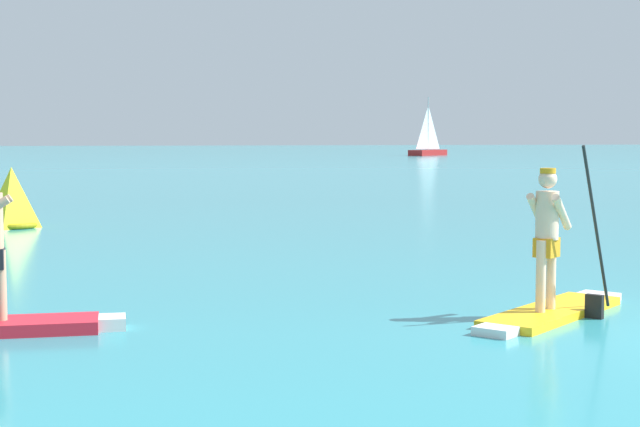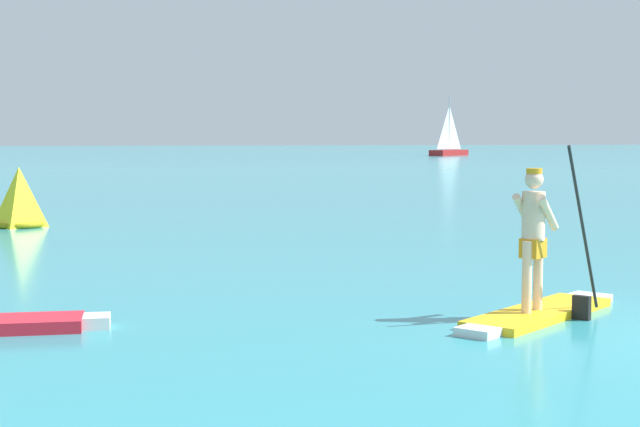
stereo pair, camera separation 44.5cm
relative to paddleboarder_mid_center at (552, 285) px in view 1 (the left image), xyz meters
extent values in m
cube|color=white|center=(-4.93, 0.54, -0.31)|extent=(0.30, 0.41, 0.14)
cylinder|color=tan|center=(-6.06, 0.59, 0.13)|extent=(0.11, 0.11, 0.74)
cube|color=yellow|center=(0.03, 0.04, -0.33)|extent=(2.37, 2.06, 0.09)
cube|color=white|center=(1.13, 0.90, -0.33)|extent=(0.54, 0.56, 0.09)
cube|color=white|center=(-1.07, -0.82, -0.33)|extent=(0.49, 0.51, 0.09)
cylinder|color=beige|center=(-0.01, 0.01, 0.13)|extent=(0.11, 0.11, 0.81)
cylinder|color=beige|center=(-0.23, -0.16, 0.13)|extent=(0.11, 0.11, 0.81)
cube|color=orange|center=(-0.12, -0.08, 0.44)|extent=(0.34, 0.33, 0.22)
cylinder|color=beige|center=(-0.12, -0.08, 0.81)|extent=(0.26, 0.26, 0.55)
sphere|color=beige|center=(-0.12, -0.08, 1.22)|extent=(0.21, 0.21, 0.21)
cylinder|color=orange|center=(-0.12, -0.08, 1.31)|extent=(0.18, 0.18, 0.06)
cylinder|color=beige|center=(-0.17, 0.07, 0.84)|extent=(0.42, 0.39, 0.46)
cylinder|color=beige|center=(0.01, -0.17, 0.84)|extent=(0.42, 0.39, 0.46)
cylinder|color=black|center=(0.43, -0.21, 0.65)|extent=(0.72, 0.59, 1.90)
cube|color=black|center=(0.43, -0.21, -0.26)|extent=(0.19, 0.21, 0.32)
pyramid|color=yellow|center=(-6.65, 13.08, 0.32)|extent=(1.16, 1.16, 1.38)
torus|color=olive|center=(-6.65, 13.08, -0.31)|extent=(1.17, 1.17, 0.12)
cube|color=#A51E1E|center=(32.69, 91.04, -0.06)|extent=(5.62, 5.27, 0.63)
cylinder|color=#B2B2B7|center=(32.69, 91.04, 3.14)|extent=(0.12, 0.12, 5.77)
pyramid|color=white|center=(32.69, 91.04, 2.74)|extent=(2.45, 1.27, 4.78)
camera|label=1|loc=(-5.32, -10.08, 1.69)|focal=54.76mm
camera|label=2|loc=(-4.88, -10.18, 1.69)|focal=54.76mm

